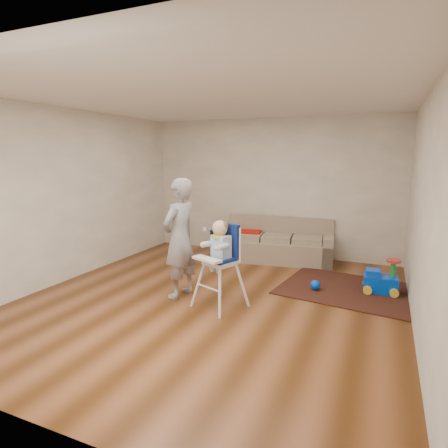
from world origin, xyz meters
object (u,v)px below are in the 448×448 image
at_px(side_table, 226,240).
at_px(toy_ball, 315,285).
at_px(sofa, 277,240).
at_px(high_chair, 220,265).
at_px(ride_on_toy, 381,275).
at_px(adult, 180,238).

relative_size(side_table, toy_ball, 3.34).
height_order(sofa, high_chair, high_chair).
bearing_deg(sofa, ride_on_toy, -38.52).
xyz_separation_m(high_chair, adult, (-0.67, 0.13, 0.28)).
distance_m(ride_on_toy, toy_ball, 0.94).
bearing_deg(high_chair, ride_on_toy, 57.05).
bearing_deg(adult, side_table, -162.26).
height_order(sofa, ride_on_toy, sofa).
height_order(side_table, ride_on_toy, ride_on_toy).
bearing_deg(high_chair, adult, -169.32).
distance_m(toy_ball, high_chair, 1.59).
bearing_deg(high_chair, side_table, 133.46).
bearing_deg(ride_on_toy, toy_ball, -166.72).
bearing_deg(sofa, high_chair, -99.60).
distance_m(side_table, toy_ball, 2.66).
bearing_deg(side_table, sofa, -9.89).
height_order(ride_on_toy, high_chair, high_chair).
height_order(sofa, toy_ball, sofa).
xyz_separation_m(side_table, ride_on_toy, (3.00, -1.31, 0.02)).
relative_size(ride_on_toy, adult, 0.30).
bearing_deg(toy_ball, ride_on_toy, 17.88).
distance_m(sofa, adult, 2.50).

